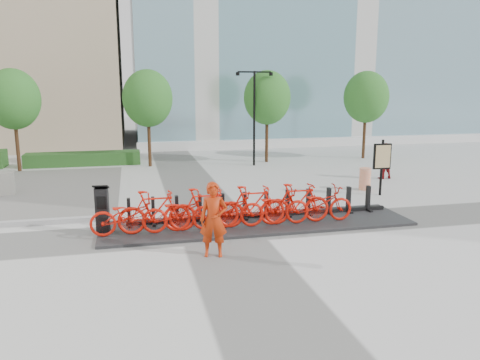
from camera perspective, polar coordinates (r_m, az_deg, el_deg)
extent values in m
plane|color=#B9B9B9|center=(14.08, -2.59, -6.16)|extent=(120.00, 120.00, 0.00)
cube|color=#185618|center=(26.81, -18.52, 2.48)|extent=(6.00, 1.20, 0.70)
cylinder|color=#362415|center=(25.95, -25.53, 4.24)|extent=(0.18, 0.18, 3.00)
ellipsoid|color=#2A6A1F|center=(25.81, -25.94, 8.86)|extent=(2.60, 2.60, 2.99)
cylinder|color=#362415|center=(25.36, -11.01, 5.00)|extent=(0.18, 0.18, 3.00)
ellipsoid|color=#2A6A1F|center=(25.22, -11.19, 9.74)|extent=(2.60, 2.60, 2.99)
cylinder|color=#362415|center=(26.42, 3.28, 5.44)|extent=(0.18, 0.18, 3.00)
ellipsoid|color=#2A6A1F|center=(26.28, 3.33, 10.00)|extent=(2.60, 2.60, 2.99)
cylinder|color=#362415|center=(28.69, 14.91, 5.55)|extent=(0.18, 0.18, 3.00)
ellipsoid|color=#2A6A1F|center=(28.56, 15.13, 9.74)|extent=(2.60, 2.60, 2.99)
cylinder|color=black|center=(25.10, 1.75, 7.43)|extent=(0.12, 0.12, 5.00)
cube|color=black|center=(24.94, 0.75, 13.04)|extent=(0.90, 0.08, 0.08)
cube|color=black|center=(25.17, 2.80, 13.02)|extent=(0.90, 0.08, 0.08)
cylinder|color=black|center=(24.83, -0.28, 12.82)|extent=(0.20, 0.20, 0.18)
cylinder|color=black|center=(25.29, 3.80, 12.77)|extent=(0.20, 0.20, 0.18)
cube|color=#272829|center=(14.63, 2.22, -5.32)|extent=(9.60, 2.40, 0.08)
imported|color=red|center=(13.63, -13.41, -4.22)|extent=(2.16, 0.75, 1.14)
imported|color=red|center=(13.63, -10.39, -3.83)|extent=(2.10, 0.59, 1.26)
imported|color=red|center=(13.69, -7.36, -3.93)|extent=(2.16, 0.75, 1.14)
imported|color=red|center=(13.76, -4.38, -3.52)|extent=(2.10, 0.59, 1.26)
imported|color=red|center=(13.90, -1.44, -3.60)|extent=(2.16, 0.75, 1.14)
imported|color=red|center=(14.04, 1.44, -3.18)|extent=(2.10, 0.59, 1.26)
imported|color=red|center=(14.25, 4.25, -3.25)|extent=(2.16, 0.75, 1.14)
imported|color=red|center=(14.46, 6.98, -2.83)|extent=(2.10, 0.59, 1.26)
imported|color=red|center=(14.74, 9.61, -2.89)|extent=(2.16, 0.75, 1.14)
cube|color=black|center=(14.10, -16.44, -3.53)|extent=(0.39, 0.35, 1.29)
cube|color=black|center=(13.95, -16.60, -0.81)|extent=(0.47, 0.41, 0.16)
cube|color=black|center=(13.88, -16.54, -2.70)|extent=(0.26, 0.05, 0.36)
imported|color=#AF2809|center=(11.78, -3.24, -4.84)|extent=(0.78, 0.60, 1.91)
imported|color=maroon|center=(22.66, 17.08, 2.25)|extent=(0.85, 0.69, 1.67)
cylinder|color=#FF4800|center=(20.05, 14.99, 0.13)|extent=(0.60, 0.60, 0.91)
cylinder|color=black|center=(19.11, 16.86, 1.45)|extent=(0.10, 0.10, 2.20)
cube|color=black|center=(19.04, 16.94, 2.78)|extent=(0.72, 0.10, 1.00)
cube|color=tan|center=(18.98, 17.03, 2.75)|extent=(0.62, 0.02, 0.88)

